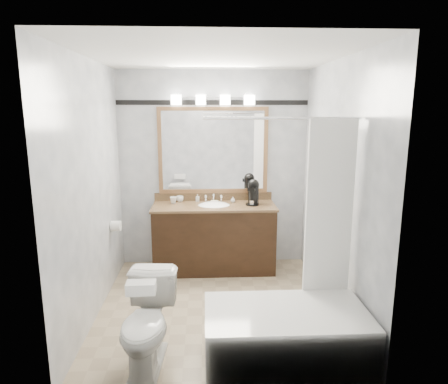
{
  "coord_description": "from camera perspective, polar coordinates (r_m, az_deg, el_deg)",
  "views": [
    {
      "loc": [
        -0.11,
        -3.81,
        2.03
      ],
      "look_at": [
        0.09,
        0.35,
        1.15
      ],
      "focal_mm": 32.0,
      "sensor_mm": 36.0,
      "label": 1
    }
  ],
  "objects": [
    {
      "name": "soap_bar",
      "position": [
        5.08,
        -1.4,
        -1.4
      ],
      "size": [
        0.1,
        0.08,
        0.03
      ],
      "primitive_type": "cube",
      "rotation": [
        0.0,
        0.0,
        -0.26
      ],
      "color": "#E9ECC2",
      "rests_on": "vanity"
    },
    {
      "name": "accent_stripe",
      "position": [
        5.1,
        -1.6,
        12.66
      ],
      "size": [
        2.4,
        0.01,
        0.06
      ],
      "primitive_type": "cube",
      "color": "black",
      "rests_on": "room"
    },
    {
      "name": "mirror",
      "position": [
        5.12,
        -1.56,
        5.93
      ],
      "size": [
        1.4,
        0.04,
        1.1
      ],
      "color": "#946943",
      "rests_on": "room"
    },
    {
      "name": "soap_bottle_a",
      "position": [
        5.17,
        -3.8,
        -0.83
      ],
      "size": [
        0.05,
        0.05,
        0.09
      ],
      "primitive_type": "imported",
      "rotation": [
        0.0,
        0.0,
        -0.17
      ],
      "color": "white",
      "rests_on": "vanity"
    },
    {
      "name": "room",
      "position": [
        3.89,
        -1.12,
        0.31
      ],
      "size": [
        2.42,
        2.62,
        2.52
      ],
      "color": "tan",
      "rests_on": "ground"
    },
    {
      "name": "tissue_box",
      "position": [
        3.01,
        -11.77,
        -13.23
      ],
      "size": [
        0.21,
        0.12,
        0.09
      ],
      "primitive_type": "cube",
      "rotation": [
        0.0,
        0.0,
        0.03
      ],
      "color": "white",
      "rests_on": "toilet"
    },
    {
      "name": "toilet",
      "position": [
        3.38,
        -10.9,
        -17.96
      ],
      "size": [
        0.46,
        0.74,
        0.72
      ],
      "primitive_type": "imported",
      "rotation": [
        0.0,
        0.0,
        -0.07
      ],
      "color": "white",
      "rests_on": "ground"
    },
    {
      "name": "tp_roll",
      "position": [
        4.78,
        -15.18,
        -4.71
      ],
      "size": [
        0.11,
        0.12,
        0.12
      ],
      "primitive_type": "cylinder",
      "rotation": [
        0.0,
        1.57,
        0.0
      ],
      "color": "white",
      "rests_on": "room"
    },
    {
      "name": "vanity_light_bar",
      "position": [
        5.04,
        -1.59,
        13.05
      ],
      "size": [
        1.02,
        0.14,
        0.12
      ],
      "color": "silver",
      "rests_on": "room"
    },
    {
      "name": "vanity",
      "position": [
        5.08,
        -1.43,
        -6.33
      ],
      "size": [
        1.53,
        0.58,
        0.97
      ],
      "color": "black",
      "rests_on": "ground"
    },
    {
      "name": "bathtub",
      "position": [
        3.46,
        9.15,
        -18.66
      ],
      "size": [
        1.3,
        0.75,
        1.96
      ],
      "color": "white",
      "rests_on": "ground"
    },
    {
      "name": "coffee_maker",
      "position": [
        4.99,
        4.2,
        0.09
      ],
      "size": [
        0.17,
        0.2,
        0.32
      ],
      "rotation": [
        0.0,
        0.0,
        -0.37
      ],
      "color": "black",
      "rests_on": "vanity"
    },
    {
      "name": "cup_left",
      "position": [
        5.16,
        -6.35,
        -0.99
      ],
      "size": [
        0.11,
        0.11,
        0.07
      ],
      "primitive_type": "imported",
      "rotation": [
        0.0,
        0.0,
        0.12
      ],
      "color": "white",
      "rests_on": "vanity"
    },
    {
      "name": "cup_right",
      "position": [
        5.09,
        -7.25,
        -1.15
      ],
      "size": [
        0.11,
        0.11,
        0.08
      ],
      "primitive_type": "imported",
      "rotation": [
        0.0,
        0.0,
        -0.27
      ],
      "color": "white",
      "rests_on": "vanity"
    },
    {
      "name": "soap_bottle_b",
      "position": [
        5.1,
        1.28,
        -1.08
      ],
      "size": [
        0.07,
        0.07,
        0.07
      ],
      "primitive_type": "imported",
      "rotation": [
        0.0,
        0.0,
        -0.18
      ],
      "color": "white",
      "rests_on": "vanity"
    }
  ]
}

